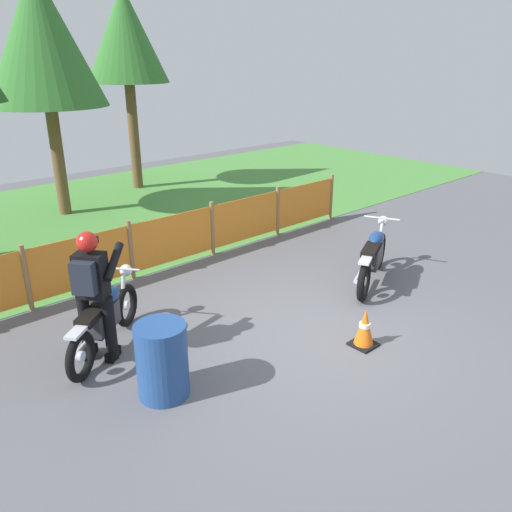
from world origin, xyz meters
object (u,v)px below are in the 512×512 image
motorcycle_lead (105,318)px  rider_lead (93,290)px  traffic_cone (365,328)px  spare_drum (162,360)px  motorcycle_trailing (373,256)px

motorcycle_lead → rider_lead: (-0.17, -0.13, 0.50)m
traffic_cone → spare_drum: bearing=160.9°
motorcycle_lead → rider_lead: bearing=-179.5°
motorcycle_lead → motorcycle_trailing: motorcycle_trailing is taller
rider_lead → traffic_cone: (2.73, -2.06, -0.69)m
motorcycle_lead → motorcycle_trailing: bearing=-51.9°
rider_lead → spare_drum: rider_lead is taller
motorcycle_lead → spare_drum: 1.32m
rider_lead → spare_drum: (0.19, -1.18, -0.51)m
motorcycle_lead → rider_lead: rider_lead is taller
motorcycle_lead → spare_drum: size_ratio=1.81×
motorcycle_lead → motorcycle_trailing: size_ratio=0.83×
rider_lead → traffic_cone: 3.49m
rider_lead → motorcycle_lead: bearing=0.5°
motorcycle_trailing → rider_lead: (-4.46, 0.91, 0.48)m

